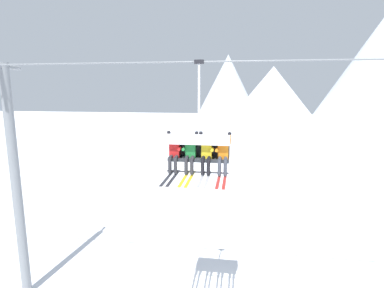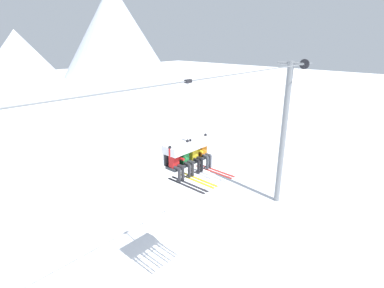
% 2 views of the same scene
% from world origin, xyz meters
% --- Properties ---
extents(mountain_peak_west, '(15.66, 15.66, 15.27)m').
position_xyz_m(mountain_peak_west, '(-1.50, 52.08, 7.63)').
color(mountain_peak_west, silver).
rests_on(mountain_peak_west, ground_plane).
extents(mountain_peak_central, '(18.39, 18.39, 11.37)m').
position_xyz_m(mountain_peak_central, '(5.18, 31.97, 5.68)').
color(mountain_peak_central, white).
rests_on(mountain_peak_central, ground_plane).
extents(mountain_peak_east, '(21.44, 21.44, 17.59)m').
position_xyz_m(mountain_peak_east, '(18.17, 31.13, 8.80)').
color(mountain_peak_east, silver).
rests_on(mountain_peak_east, ground_plane).
extents(lift_tower_near, '(0.36, 1.88, 9.30)m').
position_xyz_m(lift_tower_near, '(-7.73, -0.02, 4.82)').
color(lift_tower_near, slate).
rests_on(lift_tower_near, ground_plane).
extents(lift_cable, '(18.74, 0.05, 0.05)m').
position_xyz_m(lift_cable, '(0.64, -0.80, 9.02)').
color(lift_cable, slate).
extents(chairlift_chair, '(1.94, 0.74, 3.37)m').
position_xyz_m(chairlift_chair, '(-0.56, -0.73, 6.59)').
color(chairlift_chair, '#33383D').
extents(skier_red, '(0.48, 1.70, 1.34)m').
position_xyz_m(skier_red, '(-1.32, -0.94, 6.29)').
color(skier_red, red).
extents(skier_green, '(0.48, 1.70, 1.34)m').
position_xyz_m(skier_green, '(-0.81, -0.94, 6.29)').
color(skier_green, '#23843D').
extents(skier_yellow, '(0.48, 1.70, 1.34)m').
position_xyz_m(skier_yellow, '(-0.31, -0.94, 6.29)').
color(skier_yellow, yellow).
extents(skier_orange, '(0.48, 1.70, 1.34)m').
position_xyz_m(skier_orange, '(0.21, -0.94, 6.29)').
color(skier_orange, orange).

